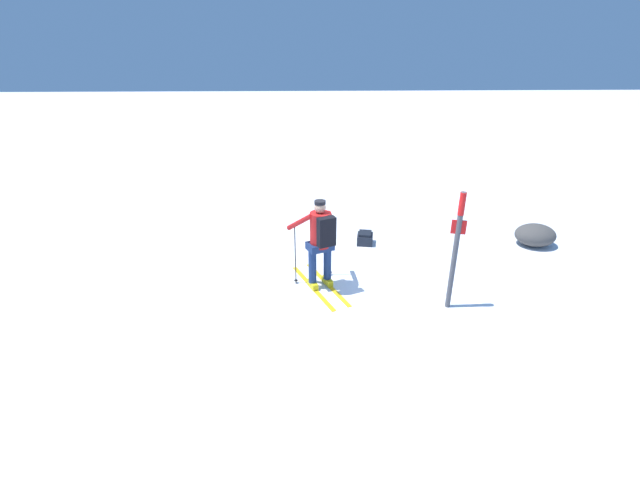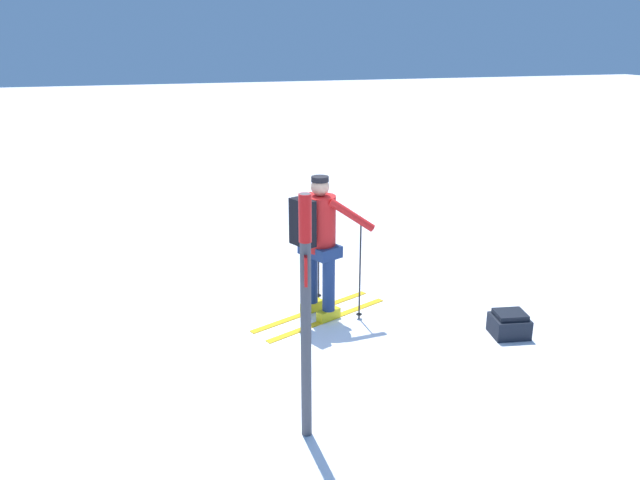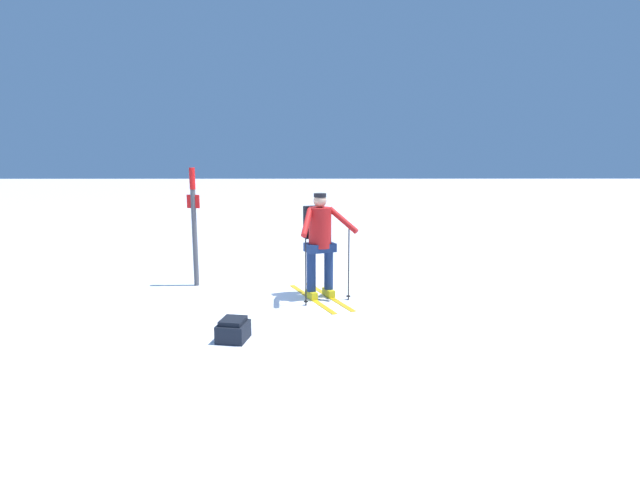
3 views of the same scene
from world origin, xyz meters
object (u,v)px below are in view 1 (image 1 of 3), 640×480
rock_boulder (535,235)px  trail_marker (456,243)px  skier (321,239)px  dropped_backpack (365,238)px

rock_boulder → trail_marker: bearing=-138.4°
skier → dropped_backpack: size_ratio=4.00×
skier → rock_boulder: bearing=18.7°
skier → trail_marker: trail_marker is taller
skier → trail_marker: 2.38m
skier → rock_boulder: size_ratio=2.00×
dropped_backpack → trail_marker: size_ratio=0.21×
skier → trail_marker: bearing=-19.3°
trail_marker → rock_boulder: trail_marker is taller
dropped_backpack → rock_boulder: bearing=-3.3°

